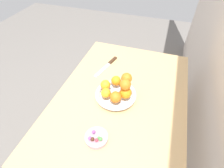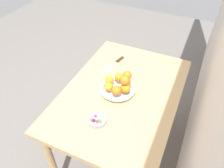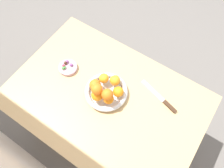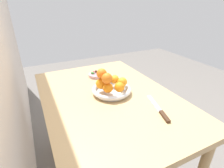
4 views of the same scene
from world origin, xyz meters
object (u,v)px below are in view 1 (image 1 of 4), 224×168
at_px(orange_3, 116,81).
at_px(orange_6, 125,85).
at_px(dining_table, 120,106).
at_px(orange_2, 125,85).
at_px(fruit_bowl, 116,95).
at_px(candy_ball_2, 100,139).
at_px(candy_ball_0, 92,139).
at_px(candy_ball_3, 94,132).
at_px(candy_dish, 97,138).
at_px(knife, 108,65).
at_px(candy_ball_4, 99,138).
at_px(orange_4, 106,85).
at_px(orange_7, 127,78).
at_px(orange_5, 106,93).
at_px(candy_ball_1, 90,138).
at_px(orange_0, 116,97).
at_px(orange_1, 126,93).
at_px(candy_ball_5, 97,140).

distance_m(orange_3, orange_6, 0.13).
relative_size(dining_table, orange_2, 18.74).
xyz_separation_m(fruit_bowl, candy_ball_2, (0.30, 0.02, 0.01)).
xyz_separation_m(candy_ball_0, candy_ball_3, (-0.04, -0.01, -0.00)).
relative_size(candy_dish, knife, 0.44).
bearing_deg(candy_ball_4, orange_4, -166.48).
bearing_deg(orange_7, fruit_bowl, -48.49).
bearing_deg(orange_5, orange_4, -159.57).
height_order(orange_6, orange_7, orange_6).
height_order(orange_2, candy_ball_1, orange_2).
relative_size(orange_2, candy_ball_1, 3.26).
height_order(orange_0, orange_1, orange_1).
bearing_deg(candy_ball_4, candy_ball_5, -20.88).
distance_m(orange_2, candy_ball_0, 0.36).
bearing_deg(orange_5, dining_table, 129.12).
relative_size(candy_ball_1, knife, 0.07).
height_order(candy_dish, candy_ball_3, candy_ball_3).
relative_size(orange_4, knife, 0.23).
xyz_separation_m(candy_dish, candy_ball_3, (-0.01, -0.02, 0.02)).
distance_m(fruit_bowl, orange_2, 0.08).
bearing_deg(orange_4, candy_ball_3, 7.86).
height_order(orange_1, orange_7, orange_7).
xyz_separation_m(dining_table, orange_6, (0.03, 0.03, 0.22)).
height_order(candy_ball_0, candy_ball_3, candy_ball_0).
distance_m(orange_3, candy_ball_3, 0.34).
xyz_separation_m(dining_table, orange_7, (-0.03, 0.02, 0.22)).
distance_m(candy_ball_5, knife, 0.61).
bearing_deg(candy_ball_4, candy_ball_3, -120.14).
relative_size(candy_ball_0, candy_ball_5, 1.15).
xyz_separation_m(orange_3, candy_ball_3, (0.34, -0.01, -0.04)).
distance_m(fruit_bowl, candy_ball_5, 0.31).
xyz_separation_m(orange_6, candy_ball_2, (0.28, -0.04, -0.11)).
distance_m(candy_dish, candy_ball_1, 0.04).
relative_size(orange_1, orange_4, 1.11).
bearing_deg(orange_7, orange_4, -77.41).
relative_size(orange_2, candy_ball_3, 3.36).
xyz_separation_m(candy_dish, orange_6, (-0.27, 0.06, 0.13)).
height_order(candy_ball_4, knife, candy_ball_4).
bearing_deg(orange_4, orange_2, 104.51).
bearing_deg(fruit_bowl, candy_dish, -1.63).
xyz_separation_m(candy_ball_2, knife, (-0.58, -0.16, -0.03)).
height_order(candy_ball_1, knife, candy_ball_1).
relative_size(orange_4, candy_ball_1, 3.30).
distance_m(orange_3, candy_ball_5, 0.38).
xyz_separation_m(candy_ball_3, candy_ball_4, (0.02, 0.03, -0.00)).
bearing_deg(orange_7, candy_ball_1, -12.83).
relative_size(candy_ball_0, candy_ball_1, 1.07).
distance_m(orange_7, candy_ball_5, 0.37).
height_order(orange_1, knife, orange_1).
bearing_deg(candy_ball_3, orange_0, 168.06).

